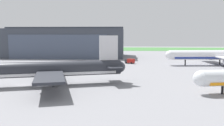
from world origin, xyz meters
TOP-DOWN VIEW (x-y plane):
  - ground_plane at (0.00, 0.00)m, footprint 440.00×440.00m
  - grass_field_strip at (0.00, 170.97)m, footprint 440.00×56.00m
  - maintenance_hangar at (-10.46, 86.83)m, footprint 72.04×35.54m
  - airliner_far_left at (68.29, 47.26)m, footprint 46.78×40.71m
  - airliner_near_right at (6.63, -0.28)m, footprint 41.73×35.72m
  - fuel_bowser at (6.58, 39.30)m, footprint 2.79×5.08m
  - stair_truck at (29.27, 51.60)m, footprint 4.91×3.88m

SIDE VIEW (x-z plane):
  - ground_plane at x=0.00m, z-range 0.00..0.00m
  - grass_field_strip at x=0.00m, z-range 0.00..0.08m
  - fuel_bowser at x=6.58m, z-range 0.06..2.28m
  - stair_truck at x=29.27m, z-range 0.14..2.32m
  - airliner_near_right at x=6.63m, z-range -2.38..10.88m
  - airliner_far_left at x=68.29m, z-range -2.45..11.32m
  - maintenance_hangar at x=-10.46m, z-range -0.46..17.76m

